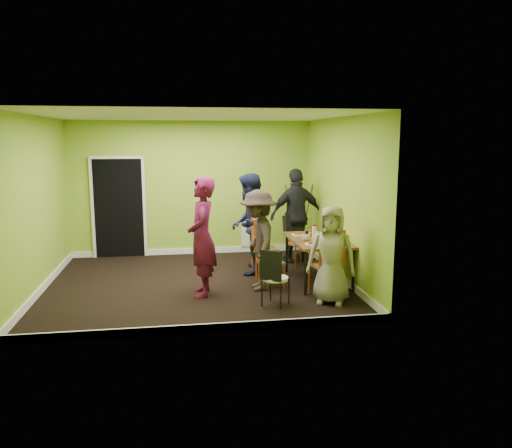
{
  "coord_description": "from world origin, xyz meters",
  "views": [
    {
      "loc": [
        -0.29,
        -8.28,
        2.44
      ],
      "look_at": [
        1.02,
        0.0,
        1.0
      ],
      "focal_mm": 35.0,
      "sensor_mm": 36.0,
      "label": 1
    }
  ],
  "objects_px": {
    "blue_bottle": "(336,238)",
    "person_left_near": "(258,240)",
    "orange_bottle": "(311,235)",
    "person_standing": "(202,237)",
    "person_front_end": "(331,255)",
    "chair_left_far": "(260,243)",
    "chair_left_near": "(267,258)",
    "dining_table": "(318,242)",
    "chair_front_end": "(328,259)",
    "thermos": "(314,233)",
    "person_left_far": "(249,224)",
    "person_back_end": "(297,216)",
    "chair_back_end": "(294,229)",
    "easel": "(298,220)",
    "chair_bentwood": "(274,275)"
  },
  "relations": [
    {
      "from": "blue_bottle",
      "to": "person_left_near",
      "type": "xyz_separation_m",
      "value": [
        -1.25,
        0.15,
        -0.03
      ]
    },
    {
      "from": "orange_bottle",
      "to": "person_standing",
      "type": "xyz_separation_m",
      "value": [
        -1.9,
        -0.59,
        0.14
      ]
    },
    {
      "from": "orange_bottle",
      "to": "person_front_end",
      "type": "bearing_deg",
      "value": -91.04
    },
    {
      "from": "chair_left_far",
      "to": "chair_left_near",
      "type": "distance_m",
      "value": 0.72
    },
    {
      "from": "dining_table",
      "to": "chair_front_end",
      "type": "relative_size",
      "value": 1.4
    },
    {
      "from": "chair_left_far",
      "to": "blue_bottle",
      "type": "bearing_deg",
      "value": 47.71
    },
    {
      "from": "chair_front_end",
      "to": "thermos",
      "type": "bearing_deg",
      "value": 79.96
    },
    {
      "from": "person_left_far",
      "to": "person_back_end",
      "type": "relative_size",
      "value": 0.98
    },
    {
      "from": "blue_bottle",
      "to": "person_standing",
      "type": "relative_size",
      "value": 0.1
    },
    {
      "from": "person_standing",
      "to": "chair_front_end",
      "type": "bearing_deg",
      "value": 81.17
    },
    {
      "from": "orange_bottle",
      "to": "person_back_end",
      "type": "relative_size",
      "value": 0.04
    },
    {
      "from": "thermos",
      "to": "person_left_near",
      "type": "xyz_separation_m",
      "value": [
        -1.0,
        -0.27,
        -0.04
      ]
    },
    {
      "from": "orange_bottle",
      "to": "person_back_end",
      "type": "distance_m",
      "value": 1.32
    },
    {
      "from": "chair_back_end",
      "to": "chair_front_end",
      "type": "height_order",
      "value": "chair_front_end"
    },
    {
      "from": "chair_left_near",
      "to": "chair_back_end",
      "type": "bearing_deg",
      "value": 133.92
    },
    {
      "from": "orange_bottle",
      "to": "easel",
      "type": "bearing_deg",
      "value": 82.96
    },
    {
      "from": "chair_left_near",
      "to": "person_left_near",
      "type": "relative_size",
      "value": 0.54
    },
    {
      "from": "dining_table",
      "to": "easel",
      "type": "xyz_separation_m",
      "value": [
        0.15,
        2.09,
        0.05
      ]
    },
    {
      "from": "dining_table",
      "to": "chair_bentwood",
      "type": "relative_size",
      "value": 1.74
    },
    {
      "from": "dining_table",
      "to": "easel",
      "type": "distance_m",
      "value": 2.1
    },
    {
      "from": "chair_front_end",
      "to": "blue_bottle",
      "type": "bearing_deg",
      "value": 51.39
    },
    {
      "from": "chair_back_end",
      "to": "orange_bottle",
      "type": "relative_size",
      "value": 12.27
    },
    {
      "from": "person_standing",
      "to": "chair_left_far",
      "type": "bearing_deg",
      "value": 135.64
    },
    {
      "from": "person_standing",
      "to": "chair_bentwood",
      "type": "bearing_deg",
      "value": 58.32
    },
    {
      "from": "dining_table",
      "to": "person_standing",
      "type": "height_order",
      "value": "person_standing"
    },
    {
      "from": "blue_bottle",
      "to": "orange_bottle",
      "type": "height_order",
      "value": "blue_bottle"
    },
    {
      "from": "chair_back_end",
      "to": "person_left_far",
      "type": "relative_size",
      "value": 0.52
    },
    {
      "from": "chair_left_near",
      "to": "person_front_end",
      "type": "relative_size",
      "value": 0.6
    },
    {
      "from": "chair_bentwood",
      "to": "easel",
      "type": "relative_size",
      "value": 0.57
    },
    {
      "from": "chair_left_near",
      "to": "person_back_end",
      "type": "xyz_separation_m",
      "value": [
        0.89,
        1.67,
        0.44
      ]
    },
    {
      "from": "dining_table",
      "to": "easel",
      "type": "relative_size",
      "value": 1.0
    },
    {
      "from": "thermos",
      "to": "person_front_end",
      "type": "bearing_deg",
      "value": -92.32
    },
    {
      "from": "thermos",
      "to": "blue_bottle",
      "type": "relative_size",
      "value": 1.14
    },
    {
      "from": "dining_table",
      "to": "person_left_near",
      "type": "relative_size",
      "value": 0.92
    },
    {
      "from": "person_left_far",
      "to": "person_front_end",
      "type": "relative_size",
      "value": 1.24
    },
    {
      "from": "chair_back_end",
      "to": "chair_front_end",
      "type": "relative_size",
      "value": 0.89
    },
    {
      "from": "chair_bentwood",
      "to": "person_back_end",
      "type": "distance_m",
      "value": 2.82
    },
    {
      "from": "dining_table",
      "to": "chair_bentwood",
      "type": "xyz_separation_m",
      "value": [
        -0.99,
        -1.14,
        -0.22
      ]
    },
    {
      "from": "easel",
      "to": "chair_front_end",
      "type": "bearing_deg",
      "value": -94.4
    },
    {
      "from": "chair_left_near",
      "to": "person_left_far",
      "type": "height_order",
      "value": "person_left_far"
    },
    {
      "from": "dining_table",
      "to": "chair_front_end",
      "type": "bearing_deg",
      "value": -95.14
    },
    {
      "from": "chair_left_near",
      "to": "person_front_end",
      "type": "distance_m",
      "value": 1.24
    },
    {
      "from": "thermos",
      "to": "chair_left_far",
      "type": "bearing_deg",
      "value": 149.48
    },
    {
      "from": "person_front_end",
      "to": "chair_left_far",
      "type": "bearing_deg",
      "value": 140.75
    },
    {
      "from": "chair_left_near",
      "to": "dining_table",
      "type": "bearing_deg",
      "value": 83.8
    },
    {
      "from": "person_left_near",
      "to": "person_back_end",
      "type": "bearing_deg",
      "value": 149.26
    },
    {
      "from": "chair_back_end",
      "to": "chair_front_end",
      "type": "distance_m",
      "value": 2.19
    },
    {
      "from": "chair_left_near",
      "to": "orange_bottle",
      "type": "bearing_deg",
      "value": 95.44
    },
    {
      "from": "chair_front_end",
      "to": "person_left_far",
      "type": "distance_m",
      "value": 1.91
    },
    {
      "from": "thermos",
      "to": "chair_back_end",
      "type": "bearing_deg",
      "value": 91.45
    }
  ]
}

